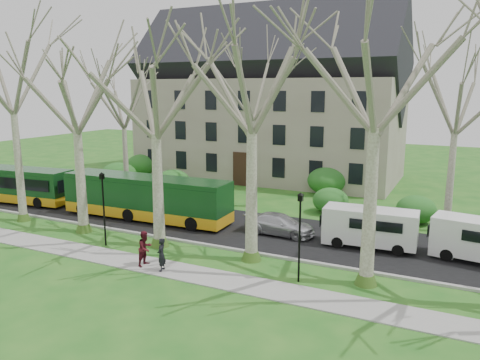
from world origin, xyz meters
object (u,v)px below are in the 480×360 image
object	(u,v)px
bus_lead	(8,184)
pedestrian_a	(161,255)
bus_follow	(146,197)
van_a	(370,228)
pedestrian_b	(145,248)
sedan	(280,224)

from	to	relation	value
bus_lead	pedestrian_a	size ratio (longest dim) A/B	6.77
bus_follow	pedestrian_a	size ratio (longest dim) A/B	7.36
bus_follow	bus_lead	bearing A→B (deg)	-179.12
van_a	pedestrian_a	xyz separation A→B (m)	(-8.77, -8.22, -0.29)
bus_lead	pedestrian_b	size ratio (longest dim) A/B	6.25
bus_lead	van_a	size ratio (longest dim) A/B	2.20
sedan	pedestrian_a	bearing A→B (deg)	159.94
pedestrian_a	pedestrian_b	distance (m)	1.23
bus_follow	van_a	world-z (taller)	bus_follow
bus_follow	sedan	bearing A→B (deg)	2.93
bus_lead	bus_follow	xyz separation A→B (m)	(13.38, 0.60, 0.13)
sedan	pedestrian_a	distance (m)	8.83
van_a	pedestrian_b	size ratio (longest dim) A/B	2.84
bus_follow	pedestrian_b	distance (m)	8.99
sedan	van_a	distance (m)	5.60
pedestrian_b	pedestrian_a	bearing A→B (deg)	-98.88
bus_lead	van_a	bearing A→B (deg)	-2.92
bus_follow	van_a	distance (m)	15.37
bus_lead	pedestrian_b	distance (m)	19.88
sedan	pedestrian_a	world-z (taller)	pedestrian_a
van_a	pedestrian_a	world-z (taller)	van_a
van_a	pedestrian_b	xyz separation A→B (m)	(-9.97, -7.96, -0.22)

